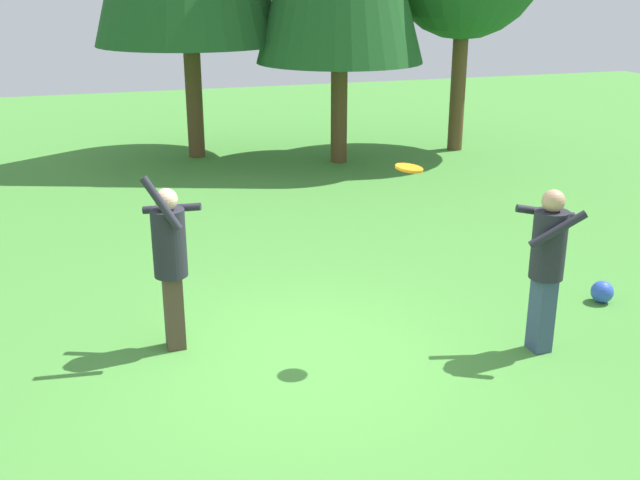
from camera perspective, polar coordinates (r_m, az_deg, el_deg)
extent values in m
plane|color=#478C38|center=(7.79, -1.38, -8.74)|extent=(40.00, 40.00, 0.00)
cube|color=#4C382D|center=(7.94, -10.96, -5.32)|extent=(0.19, 0.22, 0.80)
cylinder|color=#23232D|center=(7.67, -11.31, -0.23)|extent=(0.34, 0.34, 0.69)
sphere|color=beige|center=(7.54, -11.53, 3.00)|extent=(0.23, 0.23, 0.23)
cylinder|color=#23232D|center=(7.76, -11.11, 2.36)|extent=(0.59, 0.28, 0.13)
cylinder|color=#23232D|center=(7.34, -11.90, 2.71)|extent=(0.38, 0.21, 0.54)
cube|color=#38476B|center=(8.06, 16.37, -5.38)|extent=(0.19, 0.22, 0.80)
cylinder|color=#23232D|center=(7.79, 16.88, -0.35)|extent=(0.34, 0.34, 0.70)
sphere|color=tan|center=(7.66, 17.20, 2.83)|extent=(0.23, 0.23, 0.23)
cylinder|color=#23232D|center=(7.55, 17.50, 0.75)|extent=(0.55, 0.23, 0.38)
cylinder|color=#23232D|center=(7.89, 16.63, 2.02)|extent=(0.60, 0.24, 0.17)
cylinder|color=orange|center=(7.24, 6.74, 5.41)|extent=(0.37, 0.37, 0.06)
sphere|color=blue|center=(9.56, 20.52, -3.68)|extent=(0.26, 0.26, 0.26)
cylinder|color=brown|center=(15.66, 1.47, 12.59)|extent=(0.34, 0.34, 3.72)
cylinder|color=brown|center=(16.32, -9.65, 13.58)|extent=(0.35, 0.35, 4.28)
cylinder|color=brown|center=(17.15, 10.40, 11.77)|extent=(0.33, 0.33, 3.07)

